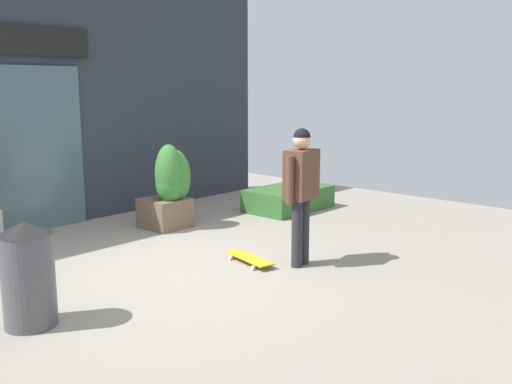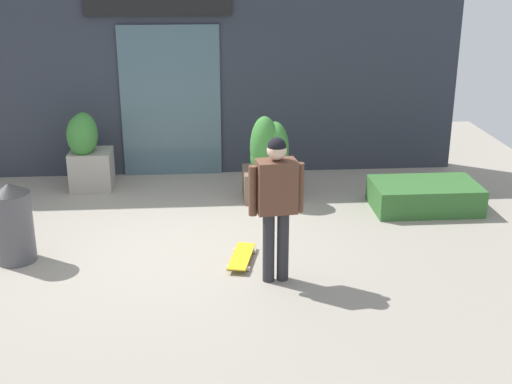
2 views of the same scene
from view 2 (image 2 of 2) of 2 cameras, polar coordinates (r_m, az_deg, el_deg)
The scene contains 8 objects.
ground_plane at distance 8.51m, azimuth -6.65°, elevation -4.36°, with size 12.00×12.00×0.00m, color gray.
building_facade at distance 10.88m, azimuth -6.51°, elevation 11.15°, with size 8.89×0.31×3.75m.
skateboarder at distance 7.19m, azimuth 1.71°, elevation -0.32°, with size 0.60×0.31×1.63m.
skateboard at distance 7.98m, azimuth -1.23°, elevation -5.43°, with size 0.38×0.78×0.08m.
planter_box_left at distance 9.74m, azimuth 0.97°, elevation 2.71°, with size 0.64×0.67×1.26m.
planter_box_right at distance 10.50m, azimuth -14.03°, elevation 3.44°, with size 0.62×0.61×1.20m.
trash_bin at distance 8.32m, azimuth -19.77°, elevation -2.43°, with size 0.47×0.47×0.96m.
hedge_ledge at distance 9.82m, azimuth 13.97°, elevation -0.31°, with size 1.47×0.90×0.38m, color #33662D.
Camera 2 is at (0.40, -7.78, 3.44)m, focal length 47.61 mm.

